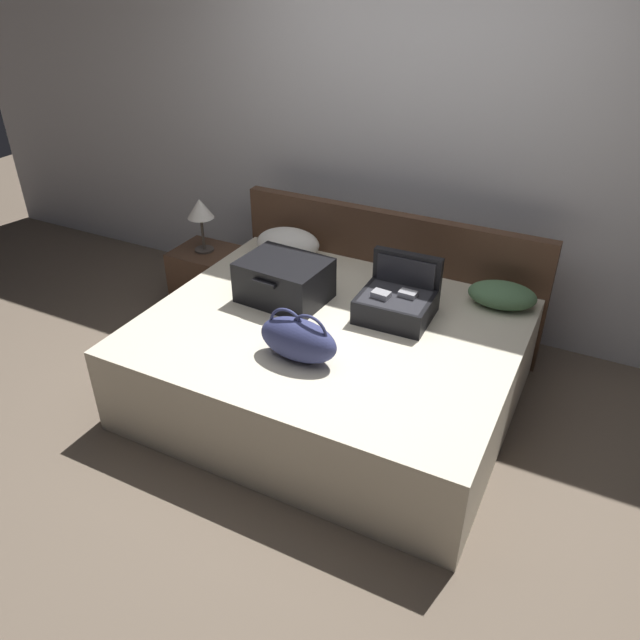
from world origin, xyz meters
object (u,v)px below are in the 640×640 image
(pillow_center_head, at_px, (288,244))
(pillow_near_headboard, at_px, (502,295))
(bed, at_px, (330,363))
(hard_case_large, at_px, (284,280))
(hard_case_medium, at_px, (397,301))
(duffel_bag, at_px, (298,339))
(table_lamp, at_px, (200,211))
(nightstand, at_px, (208,279))

(pillow_center_head, bearing_deg, pillow_near_headboard, -0.16)
(bed, xyz_separation_m, pillow_near_headboard, (0.81, 0.65, 0.34))
(bed, relative_size, hard_case_large, 3.96)
(pillow_near_headboard, bearing_deg, hard_case_medium, -143.00)
(bed, bearing_deg, duffel_bag, -89.99)
(hard_case_large, distance_m, pillow_near_headboard, 1.29)
(duffel_bag, bearing_deg, table_lamp, 143.80)
(hard_case_large, relative_size, nightstand, 1.13)
(hard_case_medium, xyz_separation_m, duffel_bag, (-0.29, -0.64, 0.02))
(hard_case_medium, relative_size, nightstand, 0.90)
(pillow_center_head, bearing_deg, hard_case_large, -62.45)
(pillow_near_headboard, distance_m, table_lamp, 2.13)
(nightstand, height_order, table_lamp, table_lamp)
(bed, relative_size, hard_case_medium, 4.95)
(duffel_bag, xyz_separation_m, pillow_near_headboard, (0.81, 1.02, -0.04))
(bed, bearing_deg, hard_case_medium, 41.96)
(hard_case_large, height_order, table_lamp, table_lamp)
(duffel_bag, bearing_deg, pillow_near_headboard, 51.65)
(hard_case_medium, distance_m, duffel_bag, 0.70)
(pillow_near_headboard, xyz_separation_m, nightstand, (-2.12, -0.06, -0.37))
(pillow_near_headboard, relative_size, table_lamp, 1.01)
(hard_case_large, xyz_separation_m, table_lamp, (-0.94, 0.45, 0.11))
(pillow_center_head, bearing_deg, bed, -45.44)
(pillow_center_head, xyz_separation_m, nightstand, (-0.67, -0.06, -0.40))
(hard_case_medium, xyz_separation_m, table_lamp, (-1.61, 0.33, 0.14))
(pillow_center_head, xyz_separation_m, table_lamp, (-0.67, -0.06, 0.14))
(hard_case_medium, bearing_deg, hard_case_large, -171.09)
(pillow_near_headboard, bearing_deg, pillow_center_head, 179.84)
(hard_case_large, distance_m, duffel_bag, 0.64)
(hard_case_large, distance_m, table_lamp, 1.05)
(table_lamp, bearing_deg, pillow_center_head, 5.41)
(pillow_near_headboard, bearing_deg, bed, -141.11)
(hard_case_large, height_order, nightstand, hard_case_large)
(bed, bearing_deg, table_lamp, 155.74)
(bed, relative_size, pillow_near_headboard, 5.20)
(table_lamp, bearing_deg, pillow_near_headboard, 1.60)
(bed, height_order, pillow_near_headboard, pillow_near_headboard)
(hard_case_large, distance_m, nightstand, 1.12)
(pillow_near_headboard, distance_m, pillow_center_head, 1.46)
(hard_case_medium, relative_size, duffel_bag, 0.96)
(table_lamp, bearing_deg, hard_case_medium, -11.50)
(duffel_bag, bearing_deg, pillow_center_head, 122.20)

